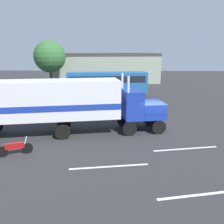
{
  "coord_description": "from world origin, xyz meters",
  "views": [
    {
      "loc": [
        -2.75,
        -17.93,
        6.2
      ],
      "look_at": [
        -3.33,
        -0.18,
        1.6
      ],
      "focal_mm": 37.65,
      "sensor_mm": 36.0,
      "label": 1
    }
  ],
  "objects_px": {
    "semi_truck": "(64,102)",
    "motorcycle": "(15,148)",
    "parked_bus": "(107,82)",
    "tree_left": "(50,57)",
    "person_bystander": "(65,113)",
    "parked_car": "(19,101)"
  },
  "relations": [
    {
      "from": "parked_bus",
      "to": "semi_truck",
      "type": "bearing_deg",
      "value": -98.84
    },
    {
      "from": "parked_car",
      "to": "tree_left",
      "type": "height_order",
      "value": "tree_left"
    },
    {
      "from": "tree_left",
      "to": "semi_truck",
      "type": "bearing_deg",
      "value": -71.68
    },
    {
      "from": "motorcycle",
      "to": "person_bystander",
      "type": "bearing_deg",
      "value": 77.63
    },
    {
      "from": "person_bystander",
      "to": "tree_left",
      "type": "bearing_deg",
      "value": 109.18
    },
    {
      "from": "motorcycle",
      "to": "tree_left",
      "type": "distance_m",
      "value": 27.15
    },
    {
      "from": "parked_bus",
      "to": "motorcycle",
      "type": "relative_size",
      "value": 5.73
    },
    {
      "from": "motorcycle",
      "to": "parked_bus",
      "type": "bearing_deg",
      "value": 76.68
    },
    {
      "from": "person_bystander",
      "to": "parked_bus",
      "type": "distance_m",
      "value": 13.05
    },
    {
      "from": "semi_truck",
      "to": "person_bystander",
      "type": "xyz_separation_m",
      "value": [
        -0.68,
        3.02,
        -1.63
      ]
    },
    {
      "from": "parked_car",
      "to": "motorcycle",
      "type": "bearing_deg",
      "value": -68.42
    },
    {
      "from": "parked_bus",
      "to": "tree_left",
      "type": "xyz_separation_m",
      "value": [
        -9.82,
        6.66,
        3.27
      ]
    },
    {
      "from": "semi_truck",
      "to": "motorcycle",
      "type": "distance_m",
      "value": 4.92
    },
    {
      "from": "person_bystander",
      "to": "tree_left",
      "type": "relative_size",
      "value": 0.2
    },
    {
      "from": "semi_truck",
      "to": "parked_car",
      "type": "height_order",
      "value": "semi_truck"
    },
    {
      "from": "semi_truck",
      "to": "person_bystander",
      "type": "height_order",
      "value": "semi_truck"
    },
    {
      "from": "parked_bus",
      "to": "parked_car",
      "type": "xyz_separation_m",
      "value": [
        -9.37,
        -7.54,
        -1.26
      ]
    },
    {
      "from": "semi_truck",
      "to": "person_bystander",
      "type": "distance_m",
      "value": 3.49
    },
    {
      "from": "person_bystander",
      "to": "tree_left",
      "type": "xyz_separation_m",
      "value": [
        -6.71,
        19.28,
        4.44
      ]
    },
    {
      "from": "semi_truck",
      "to": "person_bystander",
      "type": "bearing_deg",
      "value": 102.65
    },
    {
      "from": "parked_bus",
      "to": "person_bystander",
      "type": "bearing_deg",
      "value": -103.84
    },
    {
      "from": "person_bystander",
      "to": "motorcycle",
      "type": "xyz_separation_m",
      "value": [
        -1.52,
        -6.92,
        -0.41
      ]
    }
  ]
}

